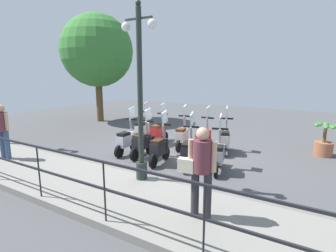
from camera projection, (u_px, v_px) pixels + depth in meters
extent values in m
plane|color=#4C4C4F|center=(178.00, 156.00, 8.46)|extent=(28.00, 28.00, 0.00)
cube|color=gray|center=(109.00, 191.00, 5.74)|extent=(2.20, 20.00, 0.15)
cube|color=slate|center=(138.00, 175.00, 6.63)|extent=(0.10, 20.00, 0.15)
cube|color=black|center=(67.00, 154.00, 4.68)|extent=(0.04, 16.00, 0.04)
cube|color=black|center=(69.00, 178.00, 4.77)|extent=(0.04, 16.00, 0.04)
cylinder|color=black|center=(204.00, 222.00, 3.45)|extent=(0.03, 0.03, 1.05)
cylinder|color=black|center=(105.00, 192.00, 4.34)|extent=(0.03, 0.03, 1.05)
cylinder|color=black|center=(39.00, 172.00, 5.23)|extent=(0.03, 0.03, 1.05)
cylinder|color=#232D28|center=(142.00, 170.00, 6.21)|extent=(0.26, 0.26, 0.40)
cylinder|color=#232D28|center=(140.00, 98.00, 5.87)|extent=(0.12, 0.12, 3.85)
cube|color=#232D28|center=(139.00, 18.00, 5.54)|extent=(0.04, 0.70, 0.04)
sphere|color=white|center=(152.00, 24.00, 5.40)|extent=(0.20, 0.20, 0.20)
sphere|color=white|center=(126.00, 27.00, 5.75)|extent=(0.20, 0.20, 0.20)
sphere|color=#232D28|center=(138.00, 3.00, 5.48)|extent=(0.12, 0.12, 0.12)
cylinder|color=#28282D|center=(207.00, 196.00, 4.47)|extent=(0.14, 0.14, 0.82)
cylinder|color=#28282D|center=(195.00, 193.00, 4.55)|extent=(0.14, 0.14, 0.82)
cylinder|color=brown|center=(202.00, 156.00, 4.37)|extent=(0.37, 0.37, 0.55)
sphere|color=tan|center=(203.00, 134.00, 4.30)|extent=(0.22, 0.22, 0.22)
cylinder|color=tan|center=(214.00, 157.00, 4.30)|extent=(0.09, 0.09, 0.52)
cylinder|color=tan|center=(191.00, 154.00, 4.44)|extent=(0.09, 0.09, 0.52)
cube|color=beige|center=(186.00, 165.00, 4.46)|extent=(0.18, 0.30, 0.24)
cylinder|color=#384C70|center=(2.00, 144.00, 7.71)|extent=(0.14, 0.14, 0.82)
cylinder|color=#384C70|center=(7.00, 145.00, 7.63)|extent=(0.14, 0.14, 0.82)
cylinder|color=brown|center=(2.00, 122.00, 7.54)|extent=(0.36, 0.36, 0.55)
sphere|color=tan|center=(0.00, 109.00, 7.46)|extent=(0.22, 0.22, 0.22)
cylinder|color=tan|center=(7.00, 122.00, 7.46)|extent=(0.09, 0.09, 0.52)
cylinder|color=brown|center=(100.00, 100.00, 14.55)|extent=(0.36, 0.36, 2.38)
sphere|color=#387A33|center=(97.00, 51.00, 14.03)|extent=(3.86, 3.86, 3.86)
cylinder|color=#9E5B3D|center=(323.00, 149.00, 8.44)|extent=(0.56, 0.56, 0.45)
cylinder|color=brown|center=(325.00, 135.00, 8.35)|extent=(0.10, 0.10, 0.50)
ellipsoid|color=#387A33|center=(326.00, 124.00, 8.50)|extent=(0.56, 0.16, 0.10)
ellipsoid|color=#387A33|center=(326.00, 127.00, 8.08)|extent=(0.56, 0.16, 0.10)
ellipsoid|color=#387A33|center=(317.00, 125.00, 8.42)|extent=(0.56, 0.16, 0.10)
ellipsoid|color=#387A33|center=(335.00, 126.00, 8.17)|extent=(0.56, 0.16, 0.10)
ellipsoid|color=#387A33|center=(320.00, 124.00, 8.53)|extent=(0.56, 0.16, 0.10)
ellipsoid|color=#387A33|center=(333.00, 127.00, 8.05)|extent=(0.56, 0.16, 0.10)
cylinder|color=black|center=(219.00, 160.00, 7.45)|extent=(0.41, 0.17, 0.40)
cylinder|color=black|center=(216.00, 170.00, 6.67)|extent=(0.41, 0.17, 0.40)
cube|color=gray|center=(218.00, 155.00, 6.93)|extent=(0.65, 0.42, 0.36)
cube|color=gray|center=(219.00, 152.00, 7.19)|extent=(0.19, 0.32, 0.44)
cube|color=black|center=(218.00, 148.00, 6.82)|extent=(0.45, 0.35, 0.10)
cylinder|color=gray|center=(220.00, 139.00, 7.18)|extent=(0.19, 0.11, 0.55)
cube|color=black|center=(220.00, 129.00, 7.13)|extent=(0.16, 0.44, 0.05)
cube|color=silver|center=(221.00, 121.00, 7.15)|extent=(0.38, 0.12, 0.42)
cylinder|color=black|center=(192.00, 157.00, 7.73)|extent=(0.41, 0.17, 0.40)
cylinder|color=black|center=(185.00, 166.00, 6.96)|extent=(0.41, 0.17, 0.40)
cube|color=black|center=(188.00, 152.00, 7.21)|extent=(0.65, 0.40, 0.36)
cube|color=black|center=(190.00, 149.00, 7.48)|extent=(0.18, 0.32, 0.44)
cube|color=black|center=(188.00, 145.00, 7.10)|extent=(0.45, 0.34, 0.10)
cylinder|color=gray|center=(191.00, 136.00, 7.47)|extent=(0.19, 0.11, 0.55)
cube|color=black|center=(191.00, 127.00, 7.41)|extent=(0.15, 0.44, 0.05)
cube|color=silver|center=(192.00, 119.00, 7.43)|extent=(0.39, 0.11, 0.42)
cylinder|color=black|center=(166.00, 153.00, 8.08)|extent=(0.41, 0.12, 0.40)
cylinder|color=black|center=(153.00, 161.00, 7.34)|extent=(0.41, 0.12, 0.40)
cube|color=black|center=(159.00, 148.00, 7.58)|extent=(0.62, 0.34, 0.36)
cube|color=black|center=(163.00, 145.00, 7.83)|extent=(0.15, 0.31, 0.44)
cube|color=black|center=(157.00, 141.00, 7.47)|extent=(0.42, 0.30, 0.10)
cylinder|color=gray|center=(164.00, 133.00, 7.82)|extent=(0.19, 0.09, 0.55)
cube|color=black|center=(164.00, 124.00, 7.76)|extent=(0.10, 0.44, 0.05)
cube|color=silver|center=(165.00, 117.00, 7.78)|extent=(0.39, 0.07, 0.42)
cylinder|color=black|center=(150.00, 148.00, 8.63)|extent=(0.40, 0.08, 0.40)
cylinder|color=black|center=(135.00, 155.00, 7.93)|extent=(0.40, 0.08, 0.40)
cube|color=black|center=(141.00, 143.00, 8.15)|extent=(0.60, 0.28, 0.36)
cube|color=black|center=(146.00, 141.00, 8.39)|extent=(0.12, 0.30, 0.44)
cube|color=black|center=(139.00, 136.00, 8.05)|extent=(0.40, 0.26, 0.10)
cylinder|color=gray|center=(147.00, 129.00, 8.38)|extent=(0.18, 0.07, 0.55)
cube|color=black|center=(147.00, 121.00, 8.32)|extent=(0.06, 0.44, 0.05)
cube|color=silver|center=(148.00, 115.00, 8.33)|extent=(0.39, 0.03, 0.42)
cylinder|color=black|center=(134.00, 145.00, 8.97)|extent=(0.40, 0.10, 0.40)
cylinder|color=black|center=(119.00, 151.00, 8.25)|extent=(0.40, 0.10, 0.40)
cube|color=#B7BCC6|center=(125.00, 141.00, 8.48)|extent=(0.61, 0.31, 0.36)
cube|color=#B7BCC6|center=(130.00, 138.00, 8.73)|extent=(0.13, 0.31, 0.44)
cube|color=black|center=(124.00, 134.00, 8.37)|extent=(0.41, 0.28, 0.10)
cylinder|color=gray|center=(131.00, 127.00, 8.71)|extent=(0.19, 0.08, 0.55)
cube|color=black|center=(131.00, 119.00, 8.66)|extent=(0.08, 0.44, 0.05)
cube|color=silver|center=(132.00, 113.00, 8.67)|extent=(0.39, 0.05, 0.42)
cylinder|color=black|center=(226.00, 144.00, 9.11)|extent=(0.41, 0.19, 0.40)
cylinder|color=black|center=(224.00, 151.00, 8.33)|extent=(0.41, 0.19, 0.40)
cube|color=beige|center=(225.00, 140.00, 8.59)|extent=(0.65, 0.43, 0.36)
cube|color=beige|center=(226.00, 137.00, 8.86)|extent=(0.20, 0.32, 0.44)
cube|color=black|center=(225.00, 133.00, 8.47)|extent=(0.46, 0.36, 0.10)
cylinder|color=gray|center=(226.00, 127.00, 8.84)|extent=(0.19, 0.12, 0.55)
cube|color=black|center=(227.00, 118.00, 8.79)|extent=(0.18, 0.44, 0.05)
cube|color=silver|center=(227.00, 112.00, 8.81)|extent=(0.38, 0.13, 0.42)
cylinder|color=black|center=(209.00, 143.00, 9.24)|extent=(0.40, 0.09, 0.40)
cylinder|color=black|center=(198.00, 149.00, 8.55)|extent=(0.40, 0.09, 0.40)
cube|color=#B21E1E|center=(203.00, 138.00, 8.77)|extent=(0.61, 0.29, 0.36)
cube|color=#B21E1E|center=(206.00, 136.00, 9.01)|extent=(0.13, 0.30, 0.44)
cube|color=#4C2D19|center=(202.00, 132.00, 8.67)|extent=(0.41, 0.27, 0.10)
cylinder|color=gray|center=(207.00, 126.00, 8.99)|extent=(0.18, 0.07, 0.55)
cube|color=black|center=(208.00, 118.00, 8.93)|extent=(0.07, 0.44, 0.05)
cube|color=silver|center=(208.00, 112.00, 8.95)|extent=(0.39, 0.04, 0.42)
cylinder|color=black|center=(186.00, 140.00, 9.63)|extent=(0.41, 0.15, 0.40)
cylinder|color=black|center=(178.00, 146.00, 8.87)|extent=(0.41, 0.15, 0.40)
cube|color=beige|center=(181.00, 136.00, 9.12)|extent=(0.64, 0.38, 0.36)
cube|color=beige|center=(184.00, 134.00, 9.38)|extent=(0.17, 0.32, 0.44)
cube|color=#4C2D19|center=(181.00, 130.00, 9.01)|extent=(0.44, 0.32, 0.10)
cylinder|color=gray|center=(185.00, 124.00, 9.37)|extent=(0.19, 0.10, 0.55)
cube|color=black|center=(185.00, 116.00, 9.32)|extent=(0.13, 0.44, 0.05)
cube|color=silver|center=(185.00, 110.00, 9.33)|extent=(0.39, 0.10, 0.42)
cylinder|color=black|center=(165.00, 137.00, 10.17)|extent=(0.40, 0.08, 0.40)
cylinder|color=black|center=(152.00, 141.00, 9.48)|extent=(0.40, 0.08, 0.40)
cube|color=#B21E1E|center=(157.00, 132.00, 9.70)|extent=(0.60, 0.29, 0.36)
cube|color=#B21E1E|center=(162.00, 130.00, 9.94)|extent=(0.12, 0.30, 0.44)
cube|color=#4C2D19|center=(156.00, 126.00, 9.60)|extent=(0.40, 0.26, 0.10)
cylinder|color=gray|center=(163.00, 121.00, 9.92)|extent=(0.18, 0.07, 0.55)
cube|color=black|center=(162.00, 114.00, 9.87)|extent=(0.07, 0.44, 0.05)
cube|color=silver|center=(163.00, 108.00, 9.88)|extent=(0.39, 0.03, 0.42)
cylinder|color=black|center=(148.00, 134.00, 10.67)|extent=(0.41, 0.11, 0.40)
cylinder|color=black|center=(137.00, 138.00, 9.94)|extent=(0.41, 0.11, 0.40)
cube|color=beige|center=(142.00, 129.00, 10.17)|extent=(0.62, 0.33, 0.36)
cube|color=beige|center=(145.00, 128.00, 10.42)|extent=(0.14, 0.31, 0.44)
cube|color=black|center=(141.00, 124.00, 10.07)|extent=(0.42, 0.29, 0.10)
cylinder|color=gray|center=(146.00, 119.00, 10.41)|extent=(0.19, 0.08, 0.55)
cube|color=black|center=(146.00, 112.00, 10.35)|extent=(0.10, 0.44, 0.05)
cube|color=silver|center=(147.00, 107.00, 10.37)|extent=(0.39, 0.06, 0.42)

